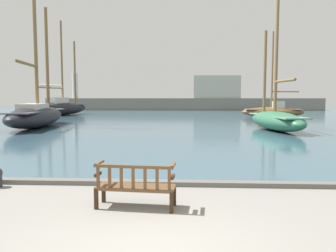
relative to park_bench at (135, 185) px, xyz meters
The scene contains 8 objects.
harbor_water 41.91m from the park_bench, 89.33° to the left, with size 100.00×80.00×0.08m, color #385666.
quay_edge_kerb 1.87m from the park_bench, 74.49° to the left, with size 40.00×0.30×0.12m, color #5B5954.
park_bench is the anchor object (origin of this frame).
sailboat_outer_starboard 32.65m from the park_bench, 70.58° to the left, with size 6.96×2.05×9.47m.
sailboat_mid_port 36.62m from the park_bench, 113.24° to the left, with size 5.19×9.54×11.63m.
sailboat_centre_channel 17.30m from the park_bench, 65.89° to the left, with size 2.91×8.01×10.23m.
sailboat_outer_port 19.86m from the park_bench, 120.19° to the left, with size 3.86×10.56×13.26m.
far_breakwater 51.24m from the park_bench, 88.43° to the left, with size 48.19×2.40×6.60m.
Camera 1 is at (0.52, -4.37, 2.24)m, focal length 35.00 mm.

